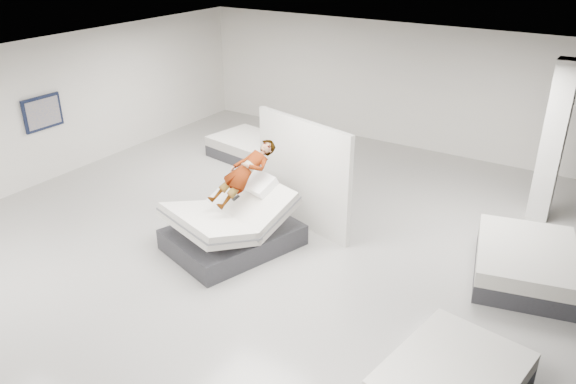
{
  "coord_description": "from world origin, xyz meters",
  "views": [
    {
      "loc": [
        5.13,
        -6.75,
        5.3
      ],
      "look_at": [
        0.22,
        0.99,
        1.0
      ],
      "focal_mm": 35.0,
      "sensor_mm": 36.0,
      "label": 1
    }
  ],
  "objects_px": {
    "hero_bed": "(232,226)",
    "person": "(244,180)",
    "divider_panel": "(303,174)",
    "flat_bed_left_far": "(251,148)",
    "flat_bed_right_near": "(452,383)",
    "column": "(553,143)",
    "wall_poster": "(43,113)",
    "flat_bed_right_far": "(525,263)",
    "remote": "(236,198)"
  },
  "relations": [
    {
      "from": "person",
      "to": "remote",
      "type": "bearing_deg",
      "value": -57.85
    },
    {
      "from": "person",
      "to": "wall_poster",
      "type": "distance_m",
      "value": 5.53
    },
    {
      "from": "person",
      "to": "flat_bed_right_near",
      "type": "height_order",
      "value": "person"
    },
    {
      "from": "remote",
      "to": "divider_panel",
      "type": "height_order",
      "value": "divider_panel"
    },
    {
      "from": "person",
      "to": "column",
      "type": "bearing_deg",
      "value": 59.29
    },
    {
      "from": "hero_bed",
      "to": "flat_bed_right_near",
      "type": "height_order",
      "value": "hero_bed"
    },
    {
      "from": "hero_bed",
      "to": "flat_bed_right_far",
      "type": "distance_m",
      "value": 5.05
    },
    {
      "from": "flat_bed_right_near",
      "to": "wall_poster",
      "type": "distance_m",
      "value": 10.2
    },
    {
      "from": "flat_bed_left_far",
      "to": "wall_poster",
      "type": "bearing_deg",
      "value": -130.84
    },
    {
      "from": "remote",
      "to": "divider_panel",
      "type": "distance_m",
      "value": 1.58
    },
    {
      "from": "divider_panel",
      "to": "wall_poster",
      "type": "relative_size",
      "value": 2.5
    },
    {
      "from": "person",
      "to": "flat_bed_left_far",
      "type": "height_order",
      "value": "person"
    },
    {
      "from": "person",
      "to": "wall_poster",
      "type": "xyz_separation_m",
      "value": [
        -5.52,
        -0.05,
        0.35
      ]
    },
    {
      "from": "remote",
      "to": "person",
      "type": "bearing_deg",
      "value": 122.15
    },
    {
      "from": "remote",
      "to": "flat_bed_right_near",
      "type": "relative_size",
      "value": 0.07
    },
    {
      "from": "flat_bed_left_far",
      "to": "column",
      "type": "bearing_deg",
      "value": 3.62
    },
    {
      "from": "hero_bed",
      "to": "flat_bed_left_far",
      "type": "bearing_deg",
      "value": 121.58
    },
    {
      "from": "hero_bed",
      "to": "person",
      "type": "bearing_deg",
      "value": 72.52
    },
    {
      "from": "flat_bed_right_near",
      "to": "column",
      "type": "xyz_separation_m",
      "value": [
        -0.03,
        5.76,
        1.34
      ]
    },
    {
      "from": "flat_bed_left_far",
      "to": "column",
      "type": "height_order",
      "value": "column"
    },
    {
      "from": "flat_bed_left_far",
      "to": "flat_bed_right_far",
      "type": "bearing_deg",
      "value": -15.97
    },
    {
      "from": "hero_bed",
      "to": "person",
      "type": "relative_size",
      "value": 1.71
    },
    {
      "from": "person",
      "to": "flat_bed_right_far",
      "type": "height_order",
      "value": "person"
    },
    {
      "from": "person",
      "to": "flat_bed_left_far",
      "type": "bearing_deg",
      "value": 142.16
    },
    {
      "from": "column",
      "to": "remote",
      "type": "bearing_deg",
      "value": -134.75
    },
    {
      "from": "remote",
      "to": "divider_panel",
      "type": "relative_size",
      "value": 0.06
    },
    {
      "from": "flat_bed_right_far",
      "to": "flat_bed_left_far",
      "type": "bearing_deg",
      "value": 164.03
    },
    {
      "from": "hero_bed",
      "to": "column",
      "type": "xyz_separation_m",
      "value": [
        4.51,
        4.24,
        1.18
      ]
    },
    {
      "from": "hero_bed",
      "to": "divider_panel",
      "type": "relative_size",
      "value": 1.1
    },
    {
      "from": "person",
      "to": "flat_bed_right_far",
      "type": "bearing_deg",
      "value": 35.36
    },
    {
      "from": "flat_bed_right_far",
      "to": "flat_bed_right_near",
      "type": "height_order",
      "value": "flat_bed_right_far"
    },
    {
      "from": "remote",
      "to": "wall_poster",
      "type": "xyz_separation_m",
      "value": [
        -5.62,
        0.35,
        0.51
      ]
    },
    {
      "from": "remote",
      "to": "flat_bed_left_far",
      "type": "xyz_separation_m",
      "value": [
        -2.54,
        3.92,
        -0.83
      ]
    },
    {
      "from": "flat_bed_right_near",
      "to": "column",
      "type": "height_order",
      "value": "column"
    },
    {
      "from": "remote",
      "to": "divider_panel",
      "type": "xyz_separation_m",
      "value": [
        0.44,
        1.52,
        -0.01
      ]
    },
    {
      "from": "hero_bed",
      "to": "flat_bed_right_far",
      "type": "height_order",
      "value": "hero_bed"
    },
    {
      "from": "flat_bed_right_far",
      "to": "flat_bed_right_near",
      "type": "bearing_deg",
      "value": -93.29
    },
    {
      "from": "flat_bed_right_near",
      "to": "column",
      "type": "relative_size",
      "value": 0.65
    },
    {
      "from": "person",
      "to": "flat_bed_right_far",
      "type": "distance_m",
      "value": 4.96
    },
    {
      "from": "flat_bed_right_near",
      "to": "wall_poster",
      "type": "xyz_separation_m",
      "value": [
        -9.96,
        1.76,
        1.34
      ]
    },
    {
      "from": "hero_bed",
      "to": "divider_panel",
      "type": "height_order",
      "value": "divider_panel"
    },
    {
      "from": "hero_bed",
      "to": "remote",
      "type": "xyz_separation_m",
      "value": [
        0.2,
        -0.11,
        0.67
      ]
    },
    {
      "from": "flat_bed_left_far",
      "to": "column",
      "type": "xyz_separation_m",
      "value": [
        6.85,
        0.43,
        1.34
      ]
    },
    {
      "from": "divider_panel",
      "to": "hero_bed",
      "type": "bearing_deg",
      "value": -99.52
    },
    {
      "from": "remote",
      "to": "flat_bed_right_near",
      "type": "height_order",
      "value": "remote"
    },
    {
      "from": "divider_panel",
      "to": "flat_bed_left_far",
      "type": "xyz_separation_m",
      "value": [
        -2.98,
        2.4,
        -0.82
      ]
    },
    {
      "from": "remote",
      "to": "flat_bed_left_far",
      "type": "distance_m",
      "value": 4.74
    },
    {
      "from": "flat_bed_left_far",
      "to": "column",
      "type": "distance_m",
      "value": 6.99
    },
    {
      "from": "column",
      "to": "wall_poster",
      "type": "bearing_deg",
      "value": -158.07
    },
    {
      "from": "person",
      "to": "flat_bed_right_near",
      "type": "relative_size",
      "value": 0.74
    }
  ]
}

